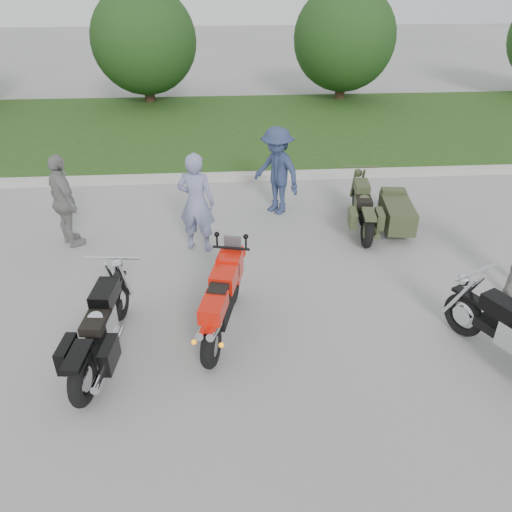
{
  "coord_description": "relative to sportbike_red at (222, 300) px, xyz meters",
  "views": [
    {
      "loc": [
        -0.5,
        -5.29,
        4.52
      ],
      "look_at": [
        -0.04,
        1.0,
        0.8
      ],
      "focal_mm": 35.0,
      "sensor_mm": 36.0,
      "label": 1
    }
  ],
  "objects": [
    {
      "name": "ground",
      "position": [
        0.56,
        -0.27,
        -0.55
      ],
      "size": [
        80.0,
        80.0,
        0.0
      ],
      "primitive_type": "plane",
      "color": "#A0A09B",
      "rests_on": "ground"
    },
    {
      "name": "curb",
      "position": [
        0.56,
        5.73,
        -0.48
      ],
      "size": [
        60.0,
        0.3,
        0.15
      ],
      "primitive_type": "cube",
      "color": "#B9B7AE",
      "rests_on": "ground"
    },
    {
      "name": "grass_strip",
      "position": [
        0.56,
        9.88,
        -0.48
      ],
      "size": [
        60.0,
        8.0,
        0.14
      ],
      "primitive_type": "cube",
      "color": "#365D1F",
      "rests_on": "ground"
    },
    {
      "name": "tree_mid_left",
      "position": [
        -2.44,
        13.23,
        1.64
      ],
      "size": [
        3.6,
        3.6,
        4.0
      ],
      "color": "#3F2B1C",
      "rests_on": "ground"
    },
    {
      "name": "tree_mid_right",
      "position": [
        4.56,
        13.23,
        1.64
      ],
      "size": [
        3.6,
        3.6,
        4.0
      ],
      "color": "#3F2B1C",
      "rests_on": "ground"
    },
    {
      "name": "sportbike_red",
      "position": [
        0.0,
        0.0,
        0.0
      ],
      "size": [
        0.67,
        1.96,
        0.94
      ],
      "rotation": [
        0.0,
        0.0,
        -0.23
      ],
      "color": "black",
      "rests_on": "ground"
    },
    {
      "name": "cruiser_left",
      "position": [
        -1.56,
        -0.44,
        -0.11
      ],
      "size": [
        0.46,
        2.26,
        0.87
      ],
      "rotation": [
        0.0,
        0.0,
        -0.11
      ],
      "color": "black",
      "rests_on": "ground"
    },
    {
      "name": "cruiser_sidecar",
      "position": [
        3.12,
        2.91,
        -0.16
      ],
      "size": [
        1.2,
        2.16,
        0.83
      ],
      "rotation": [
        0.0,
        0.0,
        -0.12
      ],
      "color": "black",
      "rests_on": "ground"
    },
    {
      "name": "person_stripe",
      "position": [
        -0.4,
        2.44,
        0.35
      ],
      "size": [
        0.76,
        0.6,
        1.81
      ],
      "primitive_type": "imported",
      "rotation": [
        0.0,
        0.0,
        2.86
      ],
      "color": "#7A7FA7",
      "rests_on": "ground"
    },
    {
      "name": "person_denim",
      "position": [
        1.17,
        3.89,
        0.34
      ],
      "size": [
        1.25,
        1.32,
        1.79
      ],
      "primitive_type": "imported",
      "rotation": [
        0.0,
        0.0,
        -0.88
      ],
      "color": "navy",
      "rests_on": "ground"
    },
    {
      "name": "person_back",
      "position": [
        -2.74,
        2.77,
        0.31
      ],
      "size": [
        0.93,
        1.06,
        1.72
      ],
      "primitive_type": "imported",
      "rotation": [
        0.0,
        0.0,
        2.19
      ],
      "color": "gray",
      "rests_on": "ground"
    }
  ]
}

